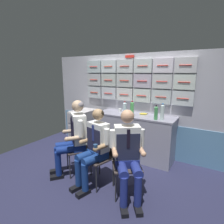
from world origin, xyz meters
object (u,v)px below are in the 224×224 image
at_px(folding_chair_right, 102,151).
at_px(folding_chair_near_trolley, 126,158).
at_px(crew_member_near_trolley, 128,151).
at_px(snack_banana, 143,114).
at_px(service_trolley, 83,127).
at_px(crew_member_left, 74,134).
at_px(water_bottle_tall, 156,113).
at_px(folding_chair_left, 84,144).
at_px(crew_member_right, 94,145).
at_px(espresso_cup_small, 162,116).

relative_size(folding_chair_right, folding_chair_near_trolley, 1.00).
distance_m(crew_member_near_trolley, snack_banana, 1.37).
relative_size(service_trolley, crew_member_left, 0.68).
bearing_deg(snack_banana, service_trolley, -171.55).
bearing_deg(crew_member_left, water_bottle_tall, 40.63).
bearing_deg(folding_chair_left, crew_member_near_trolley, -12.92).
bearing_deg(folding_chair_near_trolley, crew_member_right, -163.07).
relative_size(service_trolley, crew_member_near_trolley, 0.70).
bearing_deg(folding_chair_left, crew_member_right, -30.05).
height_order(folding_chair_left, crew_member_right, crew_member_right).
bearing_deg(crew_member_left, service_trolley, 122.37).
bearing_deg(espresso_cup_small, crew_member_near_trolley, -95.20).
distance_m(crew_member_near_trolley, espresso_cup_small, 1.27).
distance_m(espresso_cup_small, snack_banana, 0.41).
bearing_deg(crew_member_left, folding_chair_near_trolley, 1.56).
bearing_deg(folding_chair_near_trolley, crew_member_near_trolley, -54.17).
xyz_separation_m(folding_chair_near_trolley, crew_member_near_trolley, (0.09, -0.13, 0.18)).
height_order(crew_member_left, espresso_cup_small, crew_member_left).
relative_size(crew_member_right, snack_banana, 7.14).
height_order(folding_chair_left, espresso_cup_small, espresso_cup_small).
distance_m(service_trolley, espresso_cup_small, 1.89).
distance_m(crew_member_right, folding_chair_near_trolley, 0.52).
distance_m(crew_member_right, snack_banana, 1.38).
distance_m(service_trolley, folding_chair_left, 1.15).
bearing_deg(water_bottle_tall, folding_chair_right, -121.56).
xyz_separation_m(folding_chair_right, water_bottle_tall, (0.57, 0.92, 0.52)).
relative_size(folding_chair_near_trolley, snack_banana, 4.93).
relative_size(folding_chair_right, crew_member_right, 0.69).
distance_m(folding_chair_left, folding_chair_near_trolley, 0.89).
height_order(folding_chair_near_trolley, snack_banana, snack_banana).
relative_size(crew_member_left, crew_member_right, 1.07).
bearing_deg(folding_chair_right, crew_member_left, -175.80).
relative_size(crew_member_right, water_bottle_tall, 4.54).
relative_size(crew_member_left, snack_banana, 7.61).
bearing_deg(crew_member_right, folding_chair_right, 74.73).
relative_size(service_trolley, folding_chair_left, 1.05).
distance_m(folding_chair_near_trolley, water_bottle_tall, 1.08).
xyz_separation_m(crew_member_right, espresso_cup_small, (0.68, 1.25, 0.28)).
distance_m(folding_chair_near_trolley, crew_member_near_trolley, 0.24).
bearing_deg(folding_chair_near_trolley, water_bottle_tall, 81.73).
relative_size(espresso_cup_small, snack_banana, 0.41).
height_order(water_bottle_tall, snack_banana, water_bottle_tall).
height_order(crew_member_right, crew_member_near_trolley, crew_member_near_trolley).
bearing_deg(folding_chair_left, crew_member_left, -129.45).
xyz_separation_m(crew_member_near_trolley, water_bottle_tall, (0.04, 1.07, 0.34)).
bearing_deg(crew_member_right, snack_banana, 78.39).
bearing_deg(crew_member_left, espresso_cup_small, 43.59).
relative_size(folding_chair_left, snack_banana, 4.93).
xyz_separation_m(service_trolley, snack_banana, (1.42, 0.21, 0.46)).
relative_size(folding_chair_near_trolley, water_bottle_tall, 3.14).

